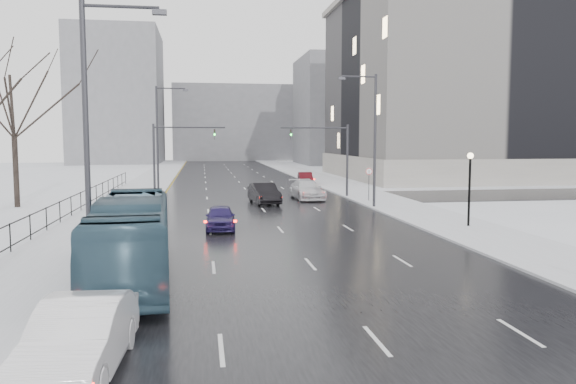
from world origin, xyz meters
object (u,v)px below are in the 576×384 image
streetlight_l_near (93,128)px  bus (132,238)px  sedan_center_near (220,217)px  tree_park_e (18,209)px  lamppost_r_mid (470,178)px  sedan_right_distant (305,178)px  no_uturn_sign (369,175)px  mast_signal_right (336,152)px  streetlight_l_far (160,135)px  sedan_right_far (307,190)px  streetlight_r_mid (372,134)px  sedan_left_near (79,339)px  sedan_right_near (264,193)px  mast_signal_left (167,152)px

streetlight_l_near → bus: streetlight_l_near is taller
streetlight_l_near → sedan_center_near: bearing=67.7°
tree_park_e → lamppost_r_mid: tree_park_e is taller
streetlight_l_near → sedan_right_distant: 44.96m
lamppost_r_mid → sedan_center_near: lamppost_r_mid is taller
bus → sedan_center_near: 11.73m
sedan_center_near → no_uturn_sign: bearing=46.3°
streetlight_l_near → bus: size_ratio=0.90×
streetlight_l_near → mast_signal_right: streetlight_l_near is taller
streetlight_l_far → sedan_center_near: size_ratio=2.44×
lamppost_r_mid → streetlight_l_near: bearing=-152.4°
mast_signal_right → sedan_right_far: (-2.81, -1.19, -3.25)m
streetlight_r_mid → streetlight_l_far: same height
sedan_left_near → sedan_right_near: size_ratio=0.99×
mast_signal_left → no_uturn_sign: (16.53, -4.00, -1.81)m
streetlight_l_far → no_uturn_sign: size_ratio=3.70×
tree_park_e → mast_signal_right: (25.53, 4.00, 4.11)m
streetlight_l_far → sedan_right_distant: bearing=33.0°
lamppost_r_mid → sedan_left_near: 25.66m
streetlight_l_near → sedan_right_near: 25.95m
sedan_left_near → streetlight_l_far: bearing=95.0°
lamppost_r_mid → sedan_right_far: 18.14m
streetlight_l_near → no_uturn_sign: bearing=54.1°
mast_signal_left → no_uturn_sign: 17.10m
sedan_center_near → sedan_right_far: sedan_right_far is taller
streetlight_l_far → mast_signal_left: (0.84, -4.00, -1.51)m
streetlight_l_far → sedan_right_distant: streetlight_l_far is taller
mast_signal_right → no_uturn_sign: size_ratio=2.41×
lamppost_r_mid → sedan_right_far: (-6.49, 16.81, -2.09)m
mast_signal_left → bus: (0.33, -27.53, -2.52)m
sedan_left_near → sedan_center_near: bearing=82.8°
mast_signal_left → sedan_center_near: bearing=-76.6°
streetlight_l_far → sedan_right_distant: 18.95m
streetlight_l_far → sedan_right_far: 14.51m
sedan_right_near → bus: bearing=-114.4°
sedan_right_near → streetlight_r_mid: bearing=-34.2°
streetlight_l_near → sedan_left_near: streetlight_l_near is taller
streetlight_r_mid → mast_signal_left: size_ratio=1.54×
lamppost_r_mid → sedan_right_distant: bearing=96.8°
mast_signal_left → sedan_right_near: size_ratio=1.29×
streetlight_l_far → bus: bearing=-87.9°
tree_park_e → no_uturn_sign: tree_park_e is taller
lamppost_r_mid → sedan_left_near: (-18.13, -18.04, -2.08)m
no_uturn_sign → sedan_right_distant: bearing=96.4°
sedan_left_near → sedan_right_far: 36.74m
mast_signal_right → mast_signal_left: (-14.65, 0.00, 0.00)m
streetlight_r_mid → streetlight_l_near: bearing=-129.2°
bus → sedan_right_far: (11.51, 26.34, -0.73)m
mast_signal_left → sedan_right_distant: 20.43m
mast_signal_right → streetlight_l_near: bearing=-119.0°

